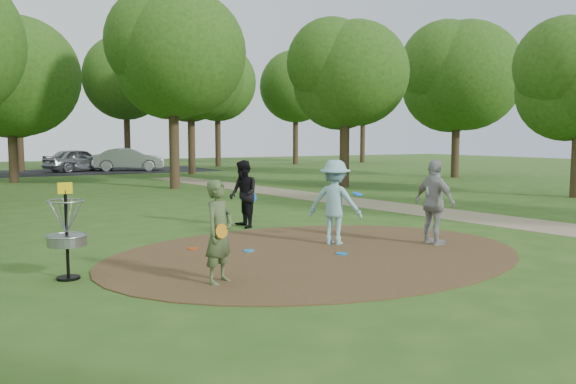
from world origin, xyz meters
TOP-DOWN VIEW (x-y plane):
  - ground at (0.00, 0.00)m, footprint 100.00×100.00m
  - dirt_clearing at (0.00, 0.00)m, footprint 8.40×8.40m
  - footpath at (6.50, 2.00)m, footprint 7.55×39.89m
  - parking_lot at (2.00, 30.00)m, footprint 14.00×8.00m
  - player_observer_with_disc at (-2.51, -1.12)m, footprint 0.70×0.65m
  - player_throwing_with_disc at (0.82, 0.65)m, footprint 1.33×1.31m
  - player_walking_with_disc at (0.08, 3.60)m, footprint 0.69×0.85m
  - player_waiting_with_disc at (2.58, -0.42)m, footprint 0.48×1.07m
  - disc_ground_cyan at (-1.10, 0.81)m, footprint 0.22×0.22m
  - disc_ground_blue at (0.33, -0.31)m, footprint 0.22×0.22m
  - disc_ground_red at (-1.99, 1.56)m, footprint 0.22×0.22m
  - car_left at (0.35, 30.25)m, footprint 4.82×3.34m
  - car_right at (3.48, 29.44)m, footprint 4.94×3.02m
  - disc_golf_basket at (-4.50, 0.30)m, footprint 0.63×0.63m
  - tree_ring at (1.35, 8.76)m, footprint 37.33×45.58m

SIDE VIEW (x-z plane):
  - ground at x=0.00m, z-range 0.00..0.00m
  - parking_lot at x=2.00m, z-range 0.00..0.01m
  - footpath at x=6.50m, z-range 0.00..0.01m
  - dirt_clearing at x=0.00m, z-range 0.00..0.02m
  - disc_ground_cyan at x=-1.10m, z-range 0.02..0.04m
  - disc_ground_blue at x=0.33m, z-range 0.02..0.04m
  - disc_ground_red at x=-1.99m, z-range 0.02..0.04m
  - car_left at x=0.35m, z-range 0.00..1.52m
  - car_right at x=3.48m, z-range 0.00..1.54m
  - player_observer_with_disc at x=-2.51m, z-range 0.00..1.60m
  - player_walking_with_disc at x=0.08m, z-range 0.00..1.68m
  - disc_golf_basket at x=-4.50m, z-range 0.10..1.64m
  - player_throwing_with_disc at x=0.82m, z-range 0.00..1.78m
  - player_waiting_with_disc at x=2.58m, z-range 0.00..1.79m
  - tree_ring at x=1.35m, z-range 0.80..9.50m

